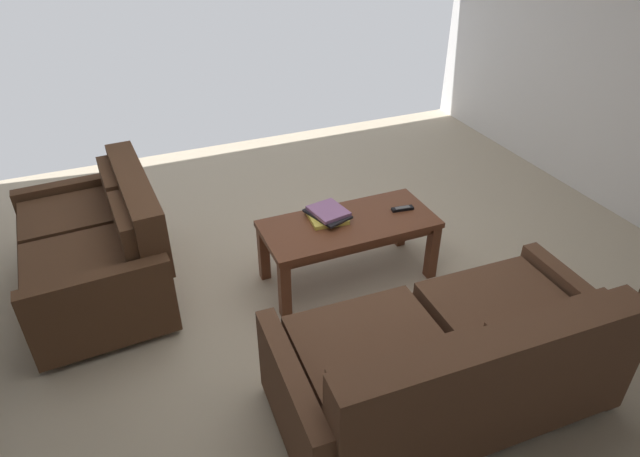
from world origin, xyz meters
The scene contains 6 objects.
ground_plane centered at (0.00, 0.00, 0.00)m, with size 5.78×5.74×0.01m, color #B7A88E.
sofa_main centered at (-0.27, 1.06, 0.35)m, with size 1.81×0.93×0.81m.
loveseat_near centered at (1.33, -0.73, 0.36)m, with size 0.94×1.40×0.85m.
coffee_table centered at (-0.30, -0.22, 0.40)m, with size 1.21×0.54×0.47m.
book_stack centered at (-0.18, -0.33, 0.51)m, with size 0.29×0.35×0.07m.
tv_remote centered at (-0.72, -0.22, 0.48)m, with size 0.16×0.06×0.02m.
Camera 1 is at (1.11, 2.62, 2.47)m, focal length 30.53 mm.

